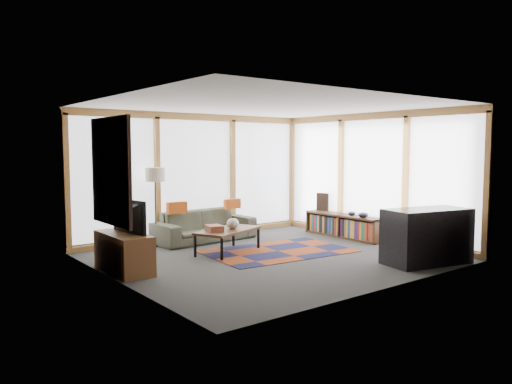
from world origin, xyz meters
TOP-DOWN VIEW (x-y plane):
  - ground at (0.00, 0.00)m, footprint 5.50×5.50m
  - room_envelope at (0.49, 0.56)m, footprint 5.52×5.02m
  - rug at (0.38, 0.24)m, footprint 2.73×1.90m
  - sofa at (-0.12, 1.95)m, footprint 2.17×0.96m
  - pillow_left at (-0.75, 1.95)m, footprint 0.41×0.14m
  - pillow_right at (0.54, 1.92)m, footprint 0.37×0.13m
  - floor_lamp at (-1.14, 2.08)m, footprint 0.38×0.38m
  - coffee_table at (-0.40, 0.70)m, footprint 1.43×1.06m
  - book_stack at (-0.71, 0.68)m, footprint 0.31×0.35m
  - vase at (-0.31, 0.69)m, footprint 0.26×0.26m
  - bookshelf at (2.43, 0.51)m, footprint 0.35×1.94m
  - bowl_a at (2.40, -0.05)m, footprint 0.22×0.22m
  - bowl_b at (2.46, 0.31)m, footprint 0.17×0.17m
  - shelf_picture at (2.58, 1.28)m, footprint 0.11×0.30m
  - tv_console at (-2.45, 0.52)m, footprint 0.49×1.19m
  - television at (-2.45, 0.50)m, footprint 0.22×0.90m
  - bar_counter at (1.69, -1.97)m, footprint 1.53×0.96m

SIDE VIEW (x-z plane):
  - ground at x=0.00m, z-range 0.00..0.00m
  - rug at x=0.38m, z-range 0.00..0.01m
  - coffee_table at x=-0.40m, z-range 0.00..0.43m
  - bookshelf at x=2.43m, z-range 0.00..0.48m
  - tv_console at x=-2.45m, z-range 0.00..0.59m
  - sofa at x=-0.12m, z-range 0.00..0.62m
  - bar_counter at x=1.69m, z-range 0.00..0.90m
  - book_stack at x=-0.71m, z-range 0.43..0.53m
  - vase at x=-0.31m, z-range 0.43..0.62m
  - bowl_b at x=2.46m, z-range 0.48..0.57m
  - bowl_a at x=2.40m, z-range 0.48..0.59m
  - shelf_picture at x=2.58m, z-range 0.48..0.88m
  - pillow_right at x=0.54m, z-range 0.62..0.82m
  - pillow_left at x=-0.75m, z-range 0.62..0.84m
  - floor_lamp at x=-1.14m, z-range 0.00..1.51m
  - television at x=-2.45m, z-range 0.59..1.11m
  - room_envelope at x=0.49m, z-range 0.23..2.85m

